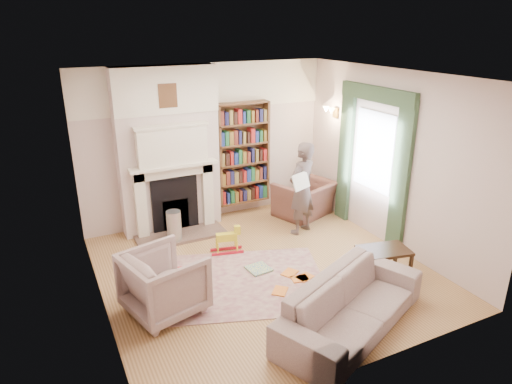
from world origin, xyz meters
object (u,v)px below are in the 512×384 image
sofa (352,305)px  coffee_table (383,263)px  bookcase (243,153)px  rocking_horse (227,240)px  armchair_left (164,283)px  armchair_reading (305,199)px  man_reading (302,188)px  paraffin_heater (174,227)px

sofa → coffee_table: 1.34m
bookcase → coffee_table: (0.78, -3.04, -0.95)m
rocking_horse → armchair_left: bearing=-126.4°
armchair_reading → sofa: 3.42m
bookcase → man_reading: bearing=-66.4°
armchair_left → sofa: size_ratio=0.41×
armchair_reading → paraffin_heater: (-2.53, -0.02, -0.05)m
sofa → rocking_horse: sofa is taller
sofa → coffee_table: size_ratio=3.11×
sofa → rocking_horse: 2.48m
rocking_horse → armchair_reading: bearing=34.8°
armchair_left → paraffin_heater: (0.66, 1.83, -0.13)m
armchair_left → paraffin_heater: bearing=-35.3°
bookcase → coffee_table: bookcase is taller
coffee_table → paraffin_heater: bearing=145.8°
bookcase → paraffin_heater: bookcase is taller
paraffin_heater → rocking_horse: size_ratio=1.08×
armchair_reading → paraffin_heater: size_ratio=1.82×
paraffin_heater → armchair_left: bearing=-110.0°
armchair_reading → coffee_table: size_ratio=1.43×
man_reading → rocking_horse: (-1.45, -0.15, -0.58)m
sofa → paraffin_heater: size_ratio=3.96×
sofa → coffee_table: bearing=9.2°
man_reading → rocking_horse: man_reading is taller
bookcase → armchair_left: size_ratio=2.07×
bookcase → armchair_reading: size_ratio=1.84×
man_reading → rocking_horse: 1.57m
man_reading → bookcase: bearing=-88.6°
coffee_table → paraffin_heater: size_ratio=1.27×
bookcase → rocking_horse: size_ratio=3.65×
sofa → armchair_reading: bearing=43.2°
armchair_reading → armchair_left: 3.69m
armchair_left → bookcase: bearing=-57.2°
coffee_table → armchair_left: bearing=-179.1°
rocking_horse → coffee_table: bearing=-31.2°
armchair_reading → man_reading: man_reading is taller
bookcase → coffee_table: bearing=-75.6°
sofa → man_reading: man_reading is taller
coffee_table → rocking_horse: (-1.70, 1.67, -0.00)m
bookcase → armchair_left: 3.40m
armchair_left → rocking_horse: (1.29, 1.10, -0.18)m
bookcase → paraffin_heater: (-1.55, -0.64, -0.90)m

